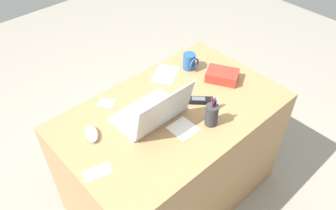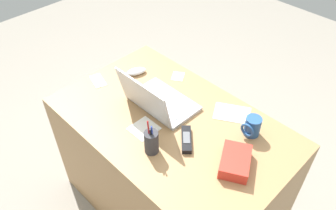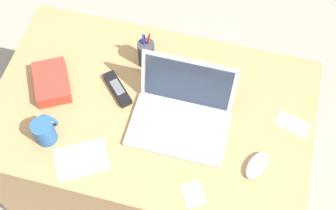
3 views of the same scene
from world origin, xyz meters
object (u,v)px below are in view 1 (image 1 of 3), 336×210
(laptop, at_px, (153,112))
(snack_bag, at_px, (223,76))
(computer_mouse, at_px, (92,134))
(pen_holder, at_px, (212,115))
(coffee_mug_white, at_px, (190,61))
(cordless_phone, at_px, (198,100))

(laptop, bearing_deg, snack_bag, 177.45)
(laptop, bearing_deg, computer_mouse, -20.87)
(laptop, height_order, pen_holder, laptop)
(coffee_mug_white, xyz_separation_m, snack_bag, (-0.06, 0.21, -0.02))
(pen_holder, bearing_deg, laptop, -48.40)
(pen_holder, relative_size, snack_bag, 1.01)
(cordless_phone, xyz_separation_m, snack_bag, (-0.24, -0.04, 0.02))
(cordless_phone, relative_size, pen_holder, 0.80)
(computer_mouse, height_order, snack_bag, snack_bag)
(computer_mouse, relative_size, cordless_phone, 0.80)
(laptop, relative_size, snack_bag, 1.97)
(computer_mouse, distance_m, coffee_mug_white, 0.74)
(coffee_mug_white, height_order, pen_holder, pen_holder)
(laptop, bearing_deg, pen_holder, 131.60)
(laptop, relative_size, pen_holder, 1.96)
(laptop, height_order, cordless_phone, laptop)
(cordless_phone, bearing_deg, snack_bag, -170.56)
(coffee_mug_white, relative_size, cordless_phone, 0.69)
(laptop, relative_size, computer_mouse, 3.05)
(cordless_phone, height_order, snack_bag, snack_bag)
(pen_holder, bearing_deg, computer_mouse, -34.02)
(coffee_mug_white, xyz_separation_m, cordless_phone, (0.18, 0.25, -0.04))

